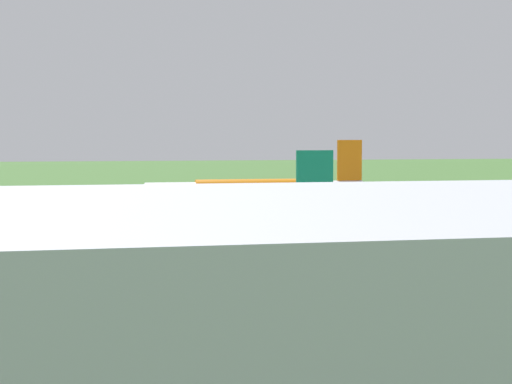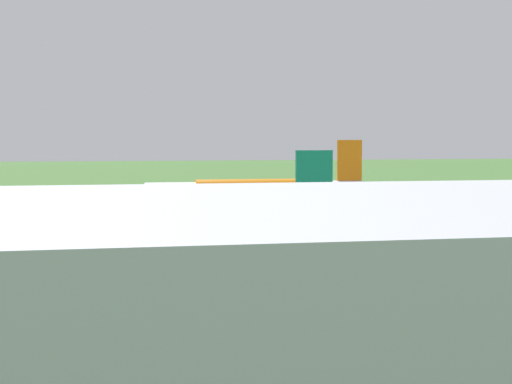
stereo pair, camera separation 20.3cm
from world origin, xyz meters
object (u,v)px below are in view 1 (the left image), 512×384
object	(u,v)px
airliner_parked_mid	(442,225)
no_stopping_sign	(135,193)
traffic_cone_orange	(113,199)
airliner_main	(258,193)

from	to	relation	value
airliner_parked_mid	no_stopping_sign	distance (m)	119.19
traffic_cone_orange	no_stopping_sign	bearing A→B (deg)	-141.34
airliner_main	traffic_cone_orange	world-z (taller)	airliner_main
airliner_main	no_stopping_sign	world-z (taller)	airliner_main
no_stopping_sign	airliner_parked_mid	bearing A→B (deg)	107.60
airliner_main	airliner_parked_mid	xyz separation A→B (m)	(-12.65, 65.75, -0.36)
airliner_main	airliner_parked_mid	bearing A→B (deg)	100.89
airliner_parked_mid	no_stopping_sign	bearing A→B (deg)	-72.40
airliner_main	traffic_cone_orange	xyz separation A→B (m)	(29.42, -43.00, -4.08)
airliner_main	no_stopping_sign	distance (m)	53.32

